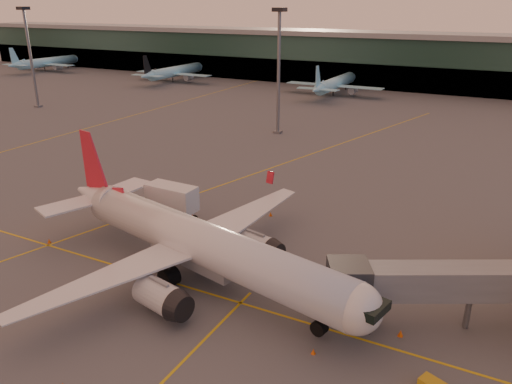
% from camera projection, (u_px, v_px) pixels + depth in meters
% --- Properties ---
extents(ground, '(600.00, 600.00, 0.00)m').
position_uv_depth(ground, '(165.00, 316.00, 44.93)').
color(ground, '#4C4F54').
rests_on(ground, ground).
extents(taxi_markings, '(100.12, 173.00, 0.01)m').
position_uv_depth(taxi_markings, '(291.00, 169.00, 84.94)').
color(taxi_markings, gold).
rests_on(taxi_markings, ground).
extents(terminal, '(400.00, 20.00, 17.60)m').
position_uv_depth(terminal, '(436.00, 62.00, 159.23)').
color(terminal, '#19382D').
rests_on(terminal, ground).
extents(mast_west_far, '(2.40, 2.40, 25.60)m').
position_uv_depth(mast_west_far, '(30.00, 50.00, 130.05)').
color(mast_west_far, slate).
rests_on(mast_west_far, ground).
extents(mast_west_near, '(2.40, 2.40, 25.60)m').
position_uv_depth(mast_west_near, '(279.00, 63.00, 102.98)').
color(mast_west_near, slate).
rests_on(mast_west_near, ground).
extents(distant_aircraft_row, '(290.00, 34.00, 13.00)m').
position_uv_depth(distant_aircraft_row, '(348.00, 96.00, 151.75)').
color(distant_aircraft_row, '#98E6FF').
rests_on(distant_aircraft_row, ground).
extents(main_airplane, '(41.16, 37.44, 12.54)m').
position_uv_depth(main_airplane, '(196.00, 242.00, 49.72)').
color(main_airplane, silver).
rests_on(main_airplane, ground).
extents(jet_bridge, '(23.67, 14.29, 6.10)m').
position_uv_depth(jet_bridge, '(490.00, 284.00, 41.92)').
color(jet_bridge, slate).
rests_on(jet_bridge, ground).
extents(catering_truck, '(6.62, 3.12, 5.08)m').
position_uv_depth(catering_truck, '(172.00, 202.00, 62.96)').
color(catering_truck, red).
rests_on(catering_truck, ground).
extents(cone_nose, '(0.47, 0.47, 0.60)m').
position_uv_depth(cone_nose, '(401.00, 333.00, 42.14)').
color(cone_nose, '#E2570B').
rests_on(cone_nose, ground).
extents(cone_tail, '(0.43, 0.43, 0.54)m').
position_uv_depth(cone_tail, '(49.00, 241.00, 58.56)').
color(cone_tail, '#E2570B').
rests_on(cone_tail, ground).
extents(cone_wing_left, '(0.44, 0.44, 0.56)m').
position_uv_depth(cone_wing_left, '(271.00, 214.00, 65.98)').
color(cone_wing_left, '#E2570B').
rests_on(cone_wing_left, ground).
extents(cone_fwd, '(0.38, 0.38, 0.48)m').
position_uv_depth(cone_fwd, '(313.00, 351.00, 40.03)').
color(cone_fwd, '#E2570B').
rests_on(cone_fwd, ground).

